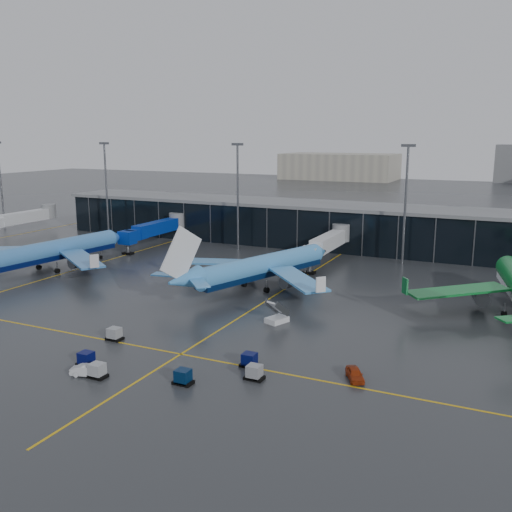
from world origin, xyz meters
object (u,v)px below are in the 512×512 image
at_px(baggage_carts, 162,362).
at_px(service_van_white, 88,371).
at_px(airliner_klm_near, 263,253).
at_px(airliner_arkefly, 54,239).
at_px(mobile_airstair, 277,317).
at_px(service_van_red, 355,374).

height_order(baggage_carts, service_van_white, baggage_carts).
distance_m(airliner_klm_near, baggage_carts, 39.36).
xyz_separation_m(airliner_arkefly, service_van_white, (42.92, -39.11, -5.81)).
xyz_separation_m(airliner_arkefly, airliner_klm_near, (44.88, 5.24, -0.11)).
distance_m(baggage_carts, mobile_airstair, 22.17).
xyz_separation_m(mobile_airstair, service_van_white, (-12.15, -27.09, -0.12)).
bearing_deg(service_van_white, mobile_airstair, -42.13).
relative_size(service_van_red, service_van_white, 1.01).
bearing_deg(service_van_white, airliner_arkefly, 29.69).
distance_m(airliner_klm_near, service_van_red, 41.88).
distance_m(airliner_arkefly, mobile_airstair, 56.66).
bearing_deg(airliner_klm_near, airliner_arkefly, -154.47).
height_order(airliner_arkefly, service_van_white, airliner_arkefly).
xyz_separation_m(airliner_klm_near, service_van_white, (-1.96, -44.36, -5.70)).
bearing_deg(airliner_arkefly, service_van_white, -35.50).
xyz_separation_m(airliner_arkefly, baggage_carts, (49.39, -33.45, -5.70)).
distance_m(airliner_arkefly, baggage_carts, 59.92).
distance_m(baggage_carts, service_van_white, 8.60).
bearing_deg(airliner_klm_near, service_van_white, -73.66).
relative_size(airliner_klm_near, service_van_white, 10.44).
bearing_deg(airliner_klm_near, mobile_airstair, -40.58).
bearing_deg(service_van_white, baggage_carts, -66.75).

